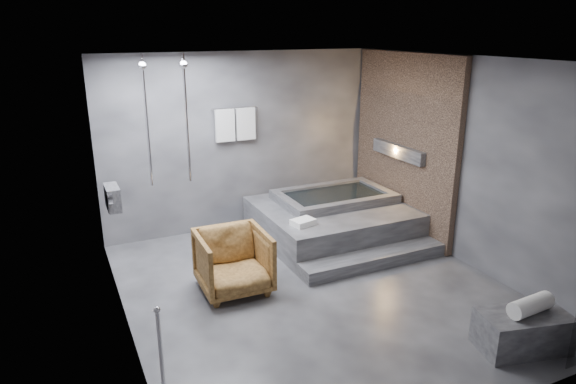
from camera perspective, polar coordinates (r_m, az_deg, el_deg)
room at (r=6.32m, az=5.50°, el=4.91°), size 5.00×5.04×2.82m
tub_deck at (r=8.07m, az=4.87°, el=-3.19°), size 2.20×2.00×0.50m
tub_step at (r=7.22m, az=9.53°, el=-7.39°), size 2.20×0.36×0.18m
concrete_bench at (r=5.89m, az=24.61°, el=-13.85°), size 0.97×0.68×0.40m
driftwood_chair at (r=6.40m, az=-6.09°, el=-7.71°), size 0.85×0.87×0.78m
rolled_towel at (r=5.78m, az=25.37°, el=-11.31°), size 0.52×0.21×0.18m
deck_towel at (r=7.18m, az=1.70°, el=-3.37°), size 0.36×0.30×0.08m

